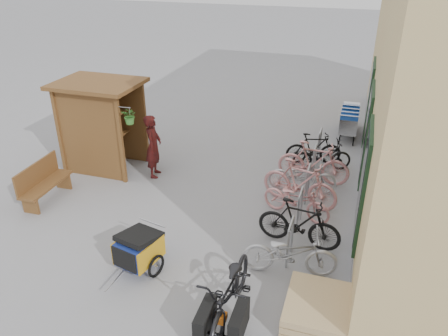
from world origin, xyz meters
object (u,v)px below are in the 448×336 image
(bench, at_px, (43,182))
(bike_5, at_px, (314,162))
(kiosk, at_px, (98,113))
(bike_7, at_px, (314,149))
(cargo_bike, at_px, (231,294))
(bike_6, at_px, (322,156))
(bike_3, at_px, (300,183))
(bike_1, at_px, (299,223))
(bike_2, at_px, (296,200))
(bike_0, at_px, (290,253))
(child_trailer, at_px, (139,248))
(bike_4, at_px, (302,176))
(person_kiosk, at_px, (153,146))
(pallet_stack, at_px, (317,310))
(shopping_carts, at_px, (350,118))

(bench, relative_size, bike_5, 0.83)
(kiosk, relative_size, bike_7, 1.63)
(cargo_bike, relative_size, bike_6, 1.33)
(bench, relative_size, bike_3, 0.82)
(bike_1, height_order, bike_2, bike_1)
(bike_6, bearing_deg, bike_5, 151.30)
(bike_3, distance_m, bike_7, 2.27)
(bike_0, relative_size, bike_1, 1.03)
(child_trailer, height_order, bike_1, bike_1)
(bike_2, bearing_deg, bike_4, 19.69)
(bike_7, bearing_deg, bike_5, 170.84)
(bike_2, bearing_deg, bike_7, 17.07)
(kiosk, bearing_deg, bike_4, 2.81)
(person_kiosk, relative_size, bike_6, 1.06)
(kiosk, height_order, bike_5, kiosk)
(bench, xyz_separation_m, bike_3, (5.83, 1.65, 0.07))
(kiosk, relative_size, child_trailer, 1.73)
(bike_7, bearing_deg, child_trailer, 139.56)
(kiosk, relative_size, bike_1, 1.46)
(bike_5, bearing_deg, bike_1, -174.70)
(pallet_stack, relative_size, bike_5, 0.65)
(bike_2, height_order, bike_7, bike_7)
(child_trailer, height_order, bike_7, bike_7)
(shopping_carts, height_order, cargo_bike, cargo_bike)
(shopping_carts, bearing_deg, pallet_stack, -90.00)
(bench, height_order, child_trailer, bench)
(person_kiosk, distance_m, bike_0, 4.97)
(bench, bearing_deg, kiosk, 76.68)
(cargo_bike, distance_m, person_kiosk, 5.44)
(bike_3, bearing_deg, shopping_carts, 4.99)
(shopping_carts, height_order, bike_4, shopping_carts)
(bike_5, bearing_deg, bike_4, 166.37)
(bench, distance_m, bike_7, 7.06)
(person_kiosk, bearing_deg, pallet_stack, -140.55)
(bike_2, bearing_deg, bike_6, 11.22)
(bike_6, relative_size, bike_7, 1.04)
(shopping_carts, bearing_deg, bike_2, -98.94)
(bench, relative_size, person_kiosk, 0.91)
(bike_2, bearing_deg, bike_0, -156.92)
(bike_6, bearing_deg, bike_2, 155.00)
(bike_5, bearing_deg, bench, 119.28)
(child_trailer, relative_size, cargo_bike, 0.68)
(bike_2, bearing_deg, person_kiosk, 95.13)
(bike_2, bearing_deg, cargo_bike, -170.94)
(shopping_carts, distance_m, bike_4, 4.20)
(shopping_carts, distance_m, bike_7, 2.59)
(kiosk, distance_m, bike_5, 5.74)
(bench, xyz_separation_m, bike_0, (6.04, -0.86, -0.03))
(cargo_bike, distance_m, bike_3, 3.98)
(pallet_stack, xyz_separation_m, bike_1, (-0.61, 1.94, 0.30))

